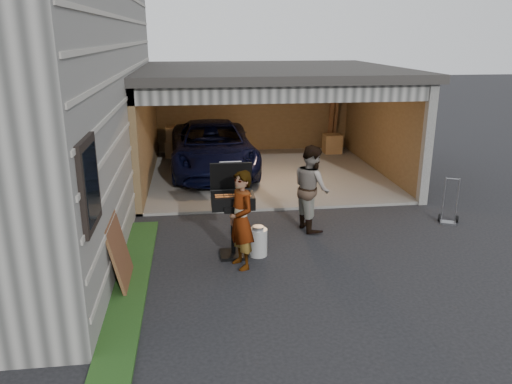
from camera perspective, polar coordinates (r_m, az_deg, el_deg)
ground at (r=7.73m, az=2.75°, el=-11.03°), size 80.00×80.00×0.00m
groundcover_strip at (r=6.84m, az=-15.33°, el=-15.56°), size 0.50×8.00×0.06m
garage at (r=13.74m, az=1.11°, el=9.89°), size 6.80×6.30×2.90m
minivan at (r=13.92m, az=-5.01°, el=4.92°), size 2.35×4.89×1.34m
woman at (r=8.10m, az=-1.70°, el=-3.23°), size 0.59×0.70×1.65m
man at (r=9.78m, az=6.35°, el=0.48°), size 0.80×0.94×1.69m
bbq_grill at (r=8.49m, az=-2.70°, el=-1.32°), size 0.72×0.63×1.61m
propane_tank at (r=8.73m, az=0.22°, el=-5.76°), size 0.42×0.42×0.49m
plywood_panel at (r=7.90m, az=-15.33°, el=-6.71°), size 0.27×0.97×1.07m
hand_truck at (r=10.98m, az=21.17°, el=-2.37°), size 0.43×0.40×0.94m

